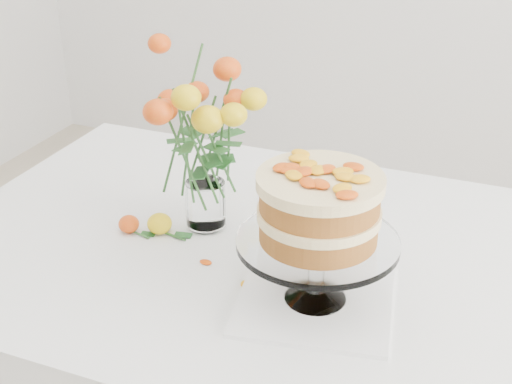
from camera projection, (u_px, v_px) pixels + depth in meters
table at (281, 284)px, 1.46m from camera, size 1.43×0.93×0.76m
napkin at (315, 300)px, 1.26m from camera, size 0.31×0.31×0.01m
cake_stand at (319, 215)px, 1.19m from camera, size 0.28×0.28×0.25m
rose_vase at (203, 119)px, 1.39m from camera, size 0.35×0.35×0.42m
loose_rose_near at (160, 224)px, 1.47m from camera, size 0.09×0.05×0.04m
loose_rose_far at (129, 224)px, 1.48m from camera, size 0.08×0.04×0.04m
stray_petal_a at (206, 262)px, 1.38m from camera, size 0.03×0.02×0.00m
stray_petal_b at (245, 284)px, 1.31m from camera, size 0.03×0.02×0.00m
stray_petal_c at (257, 301)px, 1.26m from camera, size 0.03×0.02×0.00m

